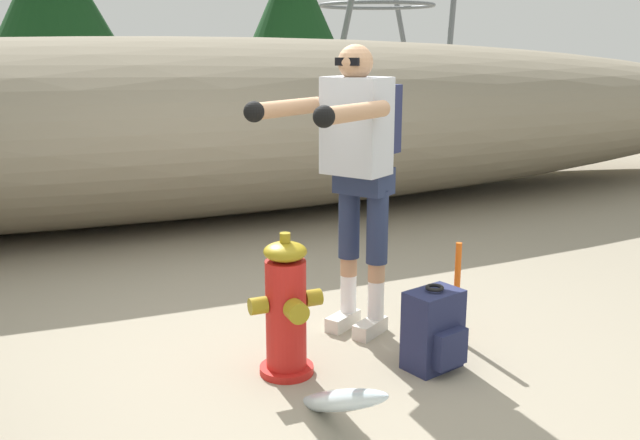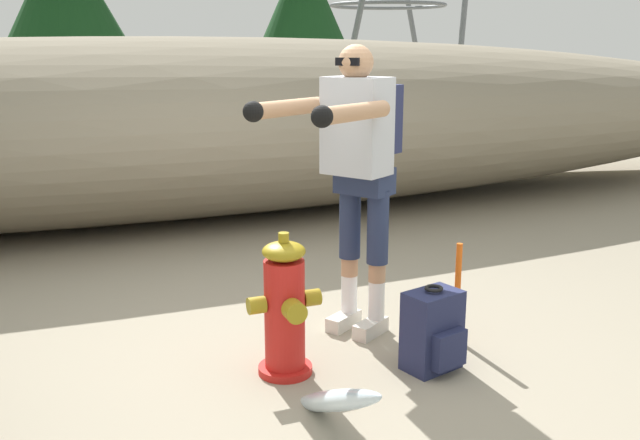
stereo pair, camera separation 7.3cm
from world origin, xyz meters
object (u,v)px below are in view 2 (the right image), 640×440
object	(u,v)px
fire_hydrant	(285,310)
utility_worker	(358,155)
survey_stake	(457,292)
spare_backpack	(433,331)

from	to	relation	value
fire_hydrant	utility_worker	distance (m)	1.01
utility_worker	survey_stake	world-z (taller)	utility_worker
fire_hydrant	survey_stake	distance (m)	1.09
utility_worker	survey_stake	bearing A→B (deg)	115.69
utility_worker	spare_backpack	size ratio (longest dim) A/B	3.67
utility_worker	survey_stake	distance (m)	1.00
utility_worker	fire_hydrant	bearing A→B (deg)	0.32
spare_backpack	survey_stake	bearing A→B (deg)	115.54
utility_worker	spare_backpack	bearing A→B (deg)	74.47
utility_worker	spare_backpack	world-z (taller)	utility_worker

